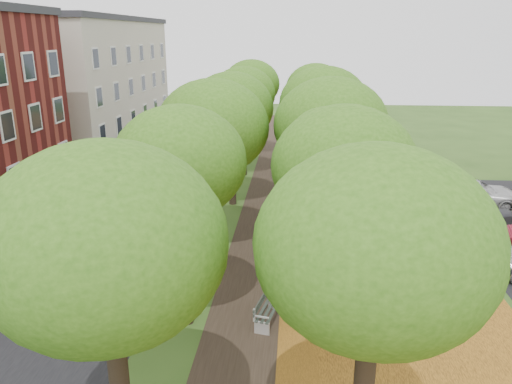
# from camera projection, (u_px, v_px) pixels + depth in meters

# --- Properties ---
(street_asphalt) EXTENTS (8.00, 70.00, 0.01)m
(street_asphalt) POSITION_uv_depth(u_px,v_px,m) (122.00, 220.00, 25.32)
(street_asphalt) COLOR black
(street_asphalt) RESTS_ON ground
(footpath) EXTENTS (3.20, 70.00, 0.01)m
(footpath) POSITION_uv_depth(u_px,v_px,m) (269.00, 224.00, 24.75)
(footpath) COLOR black
(footpath) RESTS_ON ground
(leaf_verge) EXTENTS (7.50, 70.00, 0.01)m
(leaf_verge) POSITION_uv_depth(u_px,v_px,m) (371.00, 227.00, 24.37)
(leaf_verge) COLOR #B87522
(leaf_verge) RESTS_ON ground
(tree_row_west) EXTENTS (4.31, 34.31, 7.01)m
(tree_row_west) POSITION_uv_depth(u_px,v_px,m) (223.00, 121.00, 23.36)
(tree_row_west) COLOR black
(tree_row_west) RESTS_ON ground
(tree_row_east) EXTENTS (4.31, 34.31, 7.01)m
(tree_row_east) POSITION_uv_depth(u_px,v_px,m) (326.00, 122.00, 22.99)
(tree_row_east) COLOR black
(tree_row_east) RESTS_ON ground
(building_cream) EXTENTS (10.30, 20.30, 10.40)m
(building_cream) POSITION_uv_depth(u_px,v_px,m) (78.00, 82.00, 41.57)
(building_cream) COLOR beige
(building_cream) RESTS_ON ground
(bench) EXTENTS (0.89, 1.83, 0.83)m
(bench) POSITION_uv_depth(u_px,v_px,m) (267.00, 309.00, 16.32)
(bench) COLOR #27312B
(bench) RESTS_ON ground
(car_grey) EXTENTS (4.84, 3.13, 1.31)m
(car_grey) POSITION_uv_depth(u_px,v_px,m) (507.00, 224.00, 22.97)
(car_grey) COLOR #333338
(car_grey) RESTS_ON ground
(car_white) EXTENTS (5.51, 3.25, 1.44)m
(car_white) POSITION_uv_depth(u_px,v_px,m) (474.00, 193.00, 27.25)
(car_white) COLOR silver
(car_white) RESTS_ON ground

